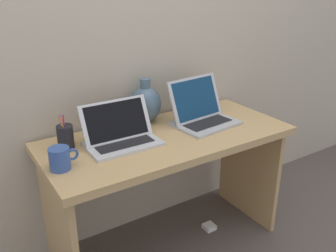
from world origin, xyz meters
name	(u,v)px	position (x,y,z in m)	size (l,w,h in m)	color
ground_plane	(168,244)	(0.00, 0.00, 0.00)	(6.00, 6.00, 0.00)	#564C47
back_wall	(135,32)	(0.00, 0.33, 1.20)	(4.40, 0.04, 2.40)	#BCAD99
desk	(168,162)	(0.00, 0.00, 0.55)	(1.31, 0.59, 0.71)	tan
laptop_left	(120,133)	(-0.25, 0.04, 0.77)	(0.36, 0.23, 0.20)	silver
laptop_right	(201,112)	(0.25, 0.05, 0.78)	(0.37, 0.30, 0.25)	#B2B2B7
green_vase	(146,104)	(0.00, 0.23, 0.82)	(0.17, 0.17, 0.25)	slate
coffee_mug	(60,159)	(-0.58, -0.06, 0.76)	(0.13, 0.09, 0.10)	#335199
pen_cup	(65,137)	(-0.50, 0.13, 0.77)	(0.08, 0.08, 0.18)	black
power_brick	(209,227)	(0.30, -0.02, 0.01)	(0.07, 0.07, 0.03)	white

